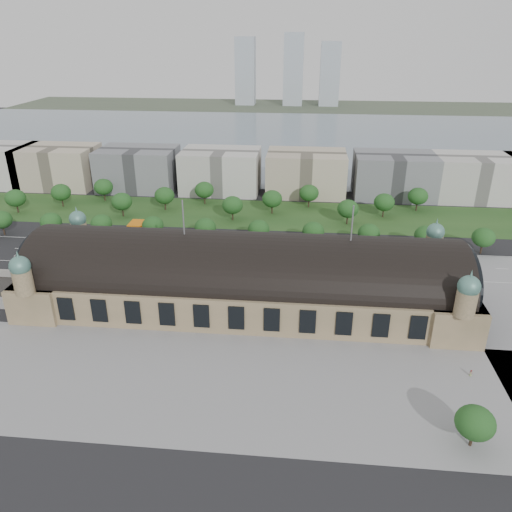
# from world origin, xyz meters

# --- Properties ---
(ground) EXTENTS (900.00, 900.00, 0.00)m
(ground) POSITION_xyz_m (0.00, 0.00, 0.00)
(ground) COLOR black
(ground) RESTS_ON ground
(station) EXTENTS (150.00, 48.40, 44.30)m
(station) POSITION_xyz_m (0.00, 0.00, 10.28)
(station) COLOR tan
(station) RESTS_ON ground
(plaza_south) EXTENTS (190.00, 48.00, 0.12)m
(plaza_south) POSITION_xyz_m (10.00, -44.00, 0.00)
(plaza_south) COLOR gray
(plaza_south) RESTS_ON ground
(road_slab) EXTENTS (260.00, 26.00, 0.10)m
(road_slab) POSITION_xyz_m (-20.00, 38.00, 0.00)
(road_slab) COLOR black
(road_slab) RESTS_ON ground
(grass_belt) EXTENTS (300.00, 45.00, 0.10)m
(grass_belt) POSITION_xyz_m (-15.00, 93.00, 0.00)
(grass_belt) COLOR #22481D
(grass_belt) RESTS_ON ground
(petrol_station) EXTENTS (14.00, 13.00, 5.05)m
(petrol_station) POSITION_xyz_m (-53.91, 65.28, 2.95)
(petrol_station) COLOR orange
(petrol_station) RESTS_ON ground
(lake) EXTENTS (700.00, 320.00, 0.08)m
(lake) POSITION_xyz_m (0.00, 298.00, 0.00)
(lake) COLOR slate
(lake) RESTS_ON ground
(far_shore) EXTENTS (700.00, 120.00, 0.14)m
(far_shore) POSITION_xyz_m (0.00, 498.00, 0.00)
(far_shore) COLOR #44513D
(far_shore) RESTS_ON ground
(far_tower_left) EXTENTS (24.00, 24.00, 80.00)m
(far_tower_left) POSITION_xyz_m (-60.00, 508.00, 40.00)
(far_tower_left) COLOR #9EA8B2
(far_tower_left) RESTS_ON ground
(far_tower_mid) EXTENTS (24.00, 24.00, 85.00)m
(far_tower_mid) POSITION_xyz_m (0.00, 508.00, 42.50)
(far_tower_mid) COLOR #9EA8B2
(far_tower_mid) RESTS_ON ground
(far_tower_right) EXTENTS (24.00, 24.00, 75.00)m
(far_tower_right) POSITION_xyz_m (45.00, 508.00, 37.50)
(far_tower_right) COLOR #9EA8B2
(far_tower_right) RESTS_ON ground
(office_1) EXTENTS (45.00, 32.00, 24.00)m
(office_1) POSITION_xyz_m (-130.00, 133.00, 12.00)
(office_1) COLOR #B8AB91
(office_1) RESTS_ON ground
(office_2) EXTENTS (45.00, 32.00, 24.00)m
(office_2) POSITION_xyz_m (-80.00, 133.00, 12.00)
(office_2) COLOR slate
(office_2) RESTS_ON ground
(office_3) EXTENTS (45.00, 32.00, 24.00)m
(office_3) POSITION_xyz_m (-30.00, 133.00, 12.00)
(office_3) COLOR beige
(office_3) RESTS_ON ground
(office_4) EXTENTS (45.00, 32.00, 24.00)m
(office_4) POSITION_xyz_m (20.00, 133.00, 12.00)
(office_4) COLOR #B8AB91
(office_4) RESTS_ON ground
(office_5) EXTENTS (45.00, 32.00, 24.00)m
(office_5) POSITION_xyz_m (70.00, 133.00, 12.00)
(office_5) COLOR slate
(office_5) RESTS_ON ground
(office_6) EXTENTS (45.00, 32.00, 24.00)m
(office_6) POSITION_xyz_m (115.00, 133.00, 12.00)
(office_6) COLOR beige
(office_6) RESTS_ON ground
(tree_row_0) EXTENTS (9.60, 9.60, 11.52)m
(tree_row_0) POSITION_xyz_m (-120.00, 53.00, 7.43)
(tree_row_0) COLOR #2D2116
(tree_row_0) RESTS_ON ground
(tree_row_1) EXTENTS (9.60, 9.60, 11.52)m
(tree_row_1) POSITION_xyz_m (-96.00, 53.00, 7.43)
(tree_row_1) COLOR #2D2116
(tree_row_1) RESTS_ON ground
(tree_row_2) EXTENTS (9.60, 9.60, 11.52)m
(tree_row_2) POSITION_xyz_m (-72.00, 53.00, 7.43)
(tree_row_2) COLOR #2D2116
(tree_row_2) RESTS_ON ground
(tree_row_3) EXTENTS (9.60, 9.60, 11.52)m
(tree_row_3) POSITION_xyz_m (-48.00, 53.00, 7.43)
(tree_row_3) COLOR #2D2116
(tree_row_3) RESTS_ON ground
(tree_row_4) EXTENTS (9.60, 9.60, 11.52)m
(tree_row_4) POSITION_xyz_m (-24.00, 53.00, 7.43)
(tree_row_4) COLOR #2D2116
(tree_row_4) RESTS_ON ground
(tree_row_5) EXTENTS (9.60, 9.60, 11.52)m
(tree_row_5) POSITION_xyz_m (0.00, 53.00, 7.43)
(tree_row_5) COLOR #2D2116
(tree_row_5) RESTS_ON ground
(tree_row_6) EXTENTS (9.60, 9.60, 11.52)m
(tree_row_6) POSITION_xyz_m (24.00, 53.00, 7.43)
(tree_row_6) COLOR #2D2116
(tree_row_6) RESTS_ON ground
(tree_row_7) EXTENTS (9.60, 9.60, 11.52)m
(tree_row_7) POSITION_xyz_m (48.00, 53.00, 7.43)
(tree_row_7) COLOR #2D2116
(tree_row_7) RESTS_ON ground
(tree_row_8) EXTENTS (9.60, 9.60, 11.52)m
(tree_row_8) POSITION_xyz_m (72.00, 53.00, 7.43)
(tree_row_8) COLOR #2D2116
(tree_row_8) RESTS_ON ground
(tree_row_9) EXTENTS (9.60, 9.60, 11.52)m
(tree_row_9) POSITION_xyz_m (96.00, 53.00, 7.43)
(tree_row_9) COLOR #2D2116
(tree_row_9) RESTS_ON ground
(tree_belt_0) EXTENTS (10.40, 10.40, 12.48)m
(tree_belt_0) POSITION_xyz_m (-130.00, 83.00, 8.05)
(tree_belt_0) COLOR #2D2116
(tree_belt_0) RESTS_ON ground
(tree_belt_1) EXTENTS (10.40, 10.40, 12.48)m
(tree_belt_1) POSITION_xyz_m (-111.00, 95.00, 8.05)
(tree_belt_1) COLOR #2D2116
(tree_belt_1) RESTS_ON ground
(tree_belt_2) EXTENTS (10.40, 10.40, 12.48)m
(tree_belt_2) POSITION_xyz_m (-92.00, 107.00, 8.05)
(tree_belt_2) COLOR #2D2116
(tree_belt_2) RESTS_ON ground
(tree_belt_3) EXTENTS (10.40, 10.40, 12.48)m
(tree_belt_3) POSITION_xyz_m (-73.00, 83.00, 8.05)
(tree_belt_3) COLOR #2D2116
(tree_belt_3) RESTS_ON ground
(tree_belt_4) EXTENTS (10.40, 10.40, 12.48)m
(tree_belt_4) POSITION_xyz_m (-54.00, 95.00, 8.05)
(tree_belt_4) COLOR #2D2116
(tree_belt_4) RESTS_ON ground
(tree_belt_5) EXTENTS (10.40, 10.40, 12.48)m
(tree_belt_5) POSITION_xyz_m (-35.00, 107.00, 8.05)
(tree_belt_5) COLOR #2D2116
(tree_belt_5) RESTS_ON ground
(tree_belt_6) EXTENTS (10.40, 10.40, 12.48)m
(tree_belt_6) POSITION_xyz_m (-16.00, 83.00, 8.05)
(tree_belt_6) COLOR #2D2116
(tree_belt_6) RESTS_ON ground
(tree_belt_7) EXTENTS (10.40, 10.40, 12.48)m
(tree_belt_7) POSITION_xyz_m (3.00, 95.00, 8.05)
(tree_belt_7) COLOR #2D2116
(tree_belt_7) RESTS_ON ground
(tree_belt_8) EXTENTS (10.40, 10.40, 12.48)m
(tree_belt_8) POSITION_xyz_m (22.00, 107.00, 8.05)
(tree_belt_8) COLOR #2D2116
(tree_belt_8) RESTS_ON ground
(tree_belt_9) EXTENTS (10.40, 10.40, 12.48)m
(tree_belt_9) POSITION_xyz_m (41.00, 83.00, 8.05)
(tree_belt_9) COLOR #2D2116
(tree_belt_9) RESTS_ON ground
(tree_belt_10) EXTENTS (10.40, 10.40, 12.48)m
(tree_belt_10) POSITION_xyz_m (60.00, 95.00, 8.05)
(tree_belt_10) COLOR #2D2116
(tree_belt_10) RESTS_ON ground
(tree_belt_11) EXTENTS (10.40, 10.40, 12.48)m
(tree_belt_11) POSITION_xyz_m (79.00, 107.00, 8.05)
(tree_belt_11) COLOR #2D2116
(tree_belt_11) RESTS_ON ground
(tree_plaza_s) EXTENTS (9.00, 9.00, 10.64)m
(tree_plaza_s) POSITION_xyz_m (60.00, -60.00, 6.80)
(tree_plaza_s) COLOR #2D2116
(tree_plaza_s) RESTS_ON ground
(traffic_car_0) EXTENTS (4.63, 2.22, 1.53)m
(traffic_car_0) POSITION_xyz_m (-99.76, 29.85, 0.76)
(traffic_car_0) COLOR #BBBABD
(traffic_car_0) RESTS_ON ground
(traffic_car_1) EXTENTS (4.04, 1.83, 1.29)m
(traffic_car_1) POSITION_xyz_m (-102.26, 48.06, 0.64)
(traffic_car_1) COLOR gray
(traffic_car_1) RESTS_ON ground
(traffic_car_2) EXTENTS (5.59, 2.62, 1.55)m
(traffic_car_2) POSITION_xyz_m (-63.98, 32.53, 0.77)
(traffic_car_2) COLOR black
(traffic_car_2) RESTS_ON ground
(traffic_car_3) EXTENTS (4.49, 2.10, 1.27)m
(traffic_car_3) POSITION_xyz_m (-29.35, 42.07, 0.63)
(traffic_car_3) COLOR maroon
(traffic_car_3) RESTS_ON ground
(traffic_car_4) EXTENTS (4.68, 2.17, 1.55)m
(traffic_car_4) POSITION_xyz_m (6.16, 36.19, 0.78)
(traffic_car_4) COLOR #172241
(traffic_car_4) RESTS_ON ground
(traffic_car_5) EXTENTS (4.15, 1.63, 1.35)m
(traffic_car_5) POSITION_xyz_m (22.73, 40.43, 0.67)
(traffic_car_5) COLOR slate
(traffic_car_5) RESTS_ON ground
(traffic_car_6) EXTENTS (5.67, 2.62, 1.58)m
(traffic_car_6) POSITION_xyz_m (86.89, 37.58, 0.79)
(traffic_car_6) COLOR silver
(traffic_car_6) RESTS_ON ground
(parked_car_0) EXTENTS (4.48, 3.61, 1.43)m
(parked_car_0) POSITION_xyz_m (-79.12, 25.00, 0.72)
(parked_car_0) COLOR black
(parked_car_0) RESTS_ON ground
(parked_car_1) EXTENTS (6.05, 4.89, 1.53)m
(parked_car_1) POSITION_xyz_m (-57.38, 21.00, 0.77)
(parked_car_1) COLOR maroon
(parked_car_1) RESTS_ON ground
(parked_car_2) EXTENTS (5.03, 4.11, 1.37)m
(parked_car_2) POSITION_xyz_m (-38.51, 24.58, 0.69)
(parked_car_2) COLOR #1A163F
(parked_car_2) RESTS_ON ground
(parked_car_3) EXTENTS (4.71, 4.00, 1.52)m
(parked_car_3) POSITION_xyz_m (-43.53, 25.00, 0.76)
(parked_car_3) COLOR #505157
(parked_car_3) RESTS_ON ground
(parked_car_4) EXTENTS (4.40, 3.35, 1.39)m
(parked_car_4) POSITION_xyz_m (-32.46, 21.00, 0.70)
(parked_car_4) COLOR silver
(parked_car_4) RESTS_ON ground
(parked_car_5) EXTENTS (5.14, 4.35, 1.31)m
(parked_car_5) POSITION_xyz_m (-39.95, 25.00, 0.65)
(parked_car_5) COLOR #92939A
(parked_car_5) RESTS_ON ground
(parked_car_6) EXTENTS (5.51, 4.46, 1.50)m
(parked_car_6) POSITION_xyz_m (-30.34, 24.83, 0.75)
(parked_car_6) COLOR black
(parked_car_6) RESTS_ON ground
(bus_west) EXTENTS (11.28, 3.11, 3.11)m
(bus_west) POSITION_xyz_m (-8.46, 30.98, 1.56)
(bus_west) COLOR red
(bus_west) RESTS_ON ground
(bus_mid) EXTENTS (12.86, 3.01, 3.58)m
(bus_mid) POSITION_xyz_m (18.92, 31.01, 1.79)
(bus_mid) COLOR beige
(bus_mid) RESTS_ON ground
(bus_east) EXTENTS (11.36, 2.75, 3.16)m
(bus_east) POSITION_xyz_m (19.57, 32.00, 1.58)
(bus_east) COLOR beige
(bus_east) RESTS_ON ground
(pedestrian_0) EXTENTS (1.06, 0.75, 1.98)m
(pedestrian_0) POSITION_xyz_m (67.44, -33.74, 0.99)
(pedestrian_0) COLOR gray
(pedestrian_0) RESTS_ON ground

